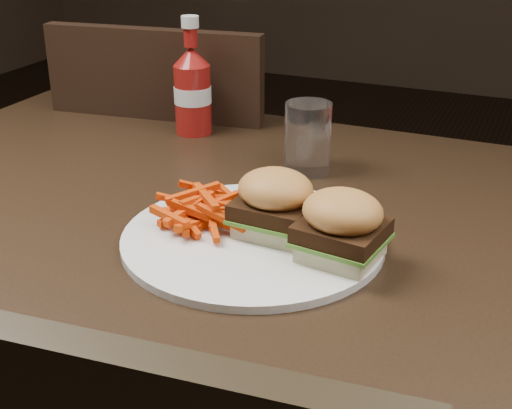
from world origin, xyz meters
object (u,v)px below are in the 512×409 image
at_px(dining_table, 215,206).
at_px(chair_far, 198,218).
at_px(ketchup_bottle, 193,101).
at_px(tumbler, 308,139).
at_px(plate, 253,239).

height_order(dining_table, chair_far, dining_table).
distance_m(ketchup_bottle, tumbler, 0.28).
relative_size(dining_table, ketchup_bottle, 8.93).
xyz_separation_m(chair_far, ketchup_bottle, (0.14, -0.26, 0.38)).
height_order(dining_table, plate, plate).
bearing_deg(plate, ketchup_bottle, 127.64).
relative_size(chair_far, tumbler, 3.96).
height_order(chair_far, ketchup_bottle, ketchup_bottle).
height_order(chair_far, plate, plate).
bearing_deg(dining_table, tumbler, 56.02).
bearing_deg(tumbler, ketchup_bottle, 159.32).
bearing_deg(dining_table, plate, -46.10).
xyz_separation_m(dining_table, plate, (0.12, -0.12, 0.03)).
relative_size(chair_far, plate, 1.35).
bearing_deg(plate, chair_far, 124.05).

